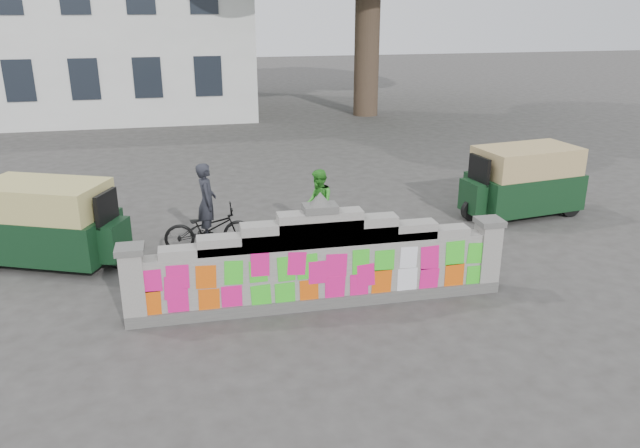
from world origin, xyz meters
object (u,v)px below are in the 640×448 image
at_px(cyclist_bike, 209,229).
at_px(rickshaw_left, 50,222).
at_px(cyclist_rider, 208,213).
at_px(rickshaw_right, 522,180).
at_px(pedestrian, 319,203).

height_order(cyclist_bike, rickshaw_left, rickshaw_left).
height_order(cyclist_rider, rickshaw_left, rickshaw_left).
height_order(rickshaw_left, rickshaw_right, rickshaw_right).
bearing_deg(cyclist_rider, pedestrian, -80.83).
bearing_deg(cyclist_rider, rickshaw_left, 90.25).
xyz_separation_m(pedestrian, rickshaw_left, (-5.44, -0.42, 0.11)).
relative_size(cyclist_rider, pedestrian, 1.09).
bearing_deg(cyclist_bike, rickshaw_right, -84.34).
relative_size(pedestrian, rickshaw_right, 0.48).
distance_m(cyclist_bike, rickshaw_right, 7.53).
distance_m(cyclist_rider, rickshaw_left, 3.03).
xyz_separation_m(cyclist_bike, pedestrian, (2.41, 0.40, 0.27)).
distance_m(cyclist_rider, rickshaw_right, 7.52).
distance_m(rickshaw_left, rickshaw_right, 10.53).
bearing_deg(pedestrian, rickshaw_right, 98.62).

